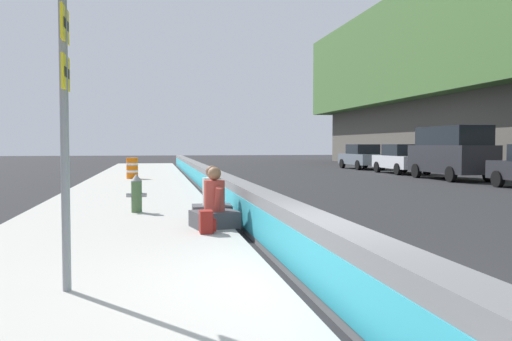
{
  "coord_description": "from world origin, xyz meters",
  "views": [
    {
      "loc": [
        -5.78,
        1.89,
        1.69
      ],
      "look_at": [
        6.75,
        -0.45,
        1.08
      ],
      "focal_mm": 38.1,
      "sensor_mm": 36.0,
      "label": 1
    }
  ],
  "objects": [
    {
      "name": "ground_plane",
      "position": [
        0.0,
        0.0,
        0.0
      ],
      "size": [
        160.0,
        160.0,
        0.0
      ],
      "primitive_type": "plane",
      "color": "#232326",
      "rests_on": "ground"
    },
    {
      "name": "sidewalk_strip",
      "position": [
        0.0,
        2.65,
        0.07
      ],
      "size": [
        80.0,
        4.4,
        0.14
      ],
      "primitive_type": "cube",
      "color": "#A8A59E",
      "rests_on": "ground_plane"
    },
    {
      "name": "jersey_barrier",
      "position": [
        0.0,
        0.0,
        0.42
      ],
      "size": [
        76.0,
        0.45,
        0.85
      ],
      "color": "slate",
      "rests_on": "ground_plane"
    },
    {
      "name": "route_sign_post",
      "position": [
        0.19,
        2.81,
        2.23
      ],
      "size": [
        0.44,
        0.09,
        3.6
      ],
      "color": "gray",
      "rests_on": "sidewalk_strip"
    },
    {
      "name": "fire_hydrant",
      "position": [
        6.88,
        2.3,
        0.59
      ],
      "size": [
        0.26,
        0.46,
        0.88
      ],
      "color": "#47663D",
      "rests_on": "sidewalk_strip"
    },
    {
      "name": "seated_person_foreground",
      "position": [
        4.31,
        0.79,
        0.5
      ],
      "size": [
        0.85,
        0.94,
        1.14
      ],
      "color": "#424247",
      "rests_on": "sidewalk_strip"
    },
    {
      "name": "seated_person_middle",
      "position": [
        5.36,
        0.73,
        0.49
      ],
      "size": [
        0.72,
        0.83,
        1.12
      ],
      "color": "#424247",
      "rests_on": "sidewalk_strip"
    },
    {
      "name": "backpack",
      "position": [
        3.66,
        1.0,
        0.33
      ],
      "size": [
        0.32,
        0.28,
        0.4
      ],
      "color": "maroon",
      "rests_on": "sidewalk_strip"
    },
    {
      "name": "construction_barrel",
      "position": [
        19.53,
        2.9,
        0.62
      ],
      "size": [
        0.54,
        0.54,
        0.95
      ],
      "color": "orange",
      "rests_on": "sidewalk_strip"
    },
    {
      "name": "parked_car_fourth",
      "position": [
        18.11,
        -12.13,
        1.35
      ],
      "size": [
        5.1,
        2.11,
        2.56
      ],
      "color": "#28282D",
      "rests_on": "ground_plane"
    },
    {
      "name": "parked_car_midline",
      "position": [
        23.67,
        -12.23,
        0.86
      ],
      "size": [
        4.52,
        1.99,
        1.71
      ],
      "color": "silver",
      "rests_on": "ground_plane"
    },
    {
      "name": "parked_car_far",
      "position": [
        29.75,
        -12.22,
        0.86
      ],
      "size": [
        4.55,
        2.04,
        1.71
      ],
      "color": "slate",
      "rests_on": "ground_plane"
    }
  ]
}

